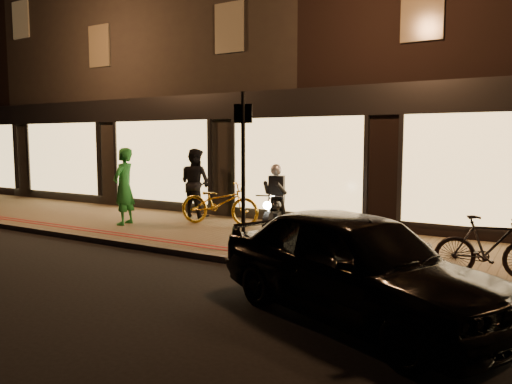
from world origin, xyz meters
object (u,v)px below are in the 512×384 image
sign_post (243,164)px  parked_car (356,264)px  bicycle_gold (219,203)px  person_green (124,186)px  motorcycle (275,208)px

sign_post → parked_car: (2.94, -1.94, -1.10)m
bicycle_gold → parked_car: (5.10, -4.18, 0.02)m
bicycle_gold → sign_post: bearing=-145.1°
sign_post → parked_car: sign_post is taller
person_green → parked_car: 7.77m
bicycle_gold → parked_car: size_ratio=0.52×
sign_post → bicycle_gold: 3.31m
bicycle_gold → parked_car: parked_car is taller
motorcycle → person_green: bearing=172.1°
sign_post → motorcycle: bearing=99.2°
motorcycle → person_green: 4.02m
sign_post → person_green: sign_post is taller
bicycle_gold → person_green: person_green is taller
person_green → motorcycle: bearing=85.4°
bicycle_gold → person_green: (-2.07, -1.19, 0.40)m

